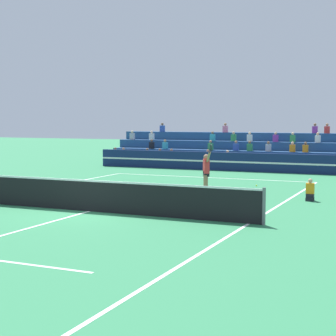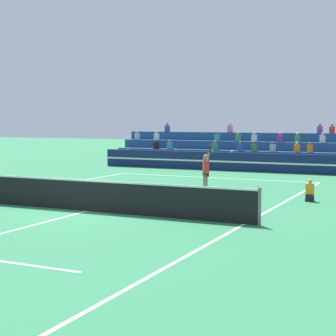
% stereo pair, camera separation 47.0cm
% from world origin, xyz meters
% --- Properties ---
extents(ground_plane, '(120.00, 120.00, 0.00)m').
position_xyz_m(ground_plane, '(0.00, 0.00, 0.00)').
color(ground_plane, '#2D7A4C').
extents(court_lines, '(11.10, 23.90, 0.01)m').
position_xyz_m(court_lines, '(0.00, 0.00, 0.00)').
color(court_lines, white).
rests_on(court_lines, ground).
extents(tennis_net, '(12.00, 0.10, 1.10)m').
position_xyz_m(tennis_net, '(0.00, 0.00, 0.54)').
color(tennis_net, slate).
rests_on(tennis_net, ground).
extents(sponsor_banner_wall, '(18.00, 0.26, 1.10)m').
position_xyz_m(sponsor_banner_wall, '(0.00, 16.13, 0.55)').
color(sponsor_banner_wall, navy).
rests_on(sponsor_banner_wall, ground).
extents(bleacher_stand, '(18.55, 3.80, 2.83)m').
position_xyz_m(bleacher_stand, '(0.01, 19.30, 0.84)').
color(bleacher_stand, navy).
rests_on(bleacher_stand, ground).
extents(ball_kid_courtside, '(0.30, 0.36, 0.84)m').
position_xyz_m(ball_kid_courtside, '(6.31, 5.50, 0.33)').
color(ball_kid_courtside, black).
rests_on(ball_kid_courtside, ground).
extents(tennis_player, '(0.78, 1.23, 2.21)m').
position_xyz_m(tennis_player, '(2.43, 4.70, 0.98)').
color(tennis_player, '#9E7051').
rests_on(tennis_player, ground).
extents(tennis_ball, '(0.07, 0.07, 0.07)m').
position_xyz_m(tennis_ball, '(3.23, 9.19, 0.03)').
color(tennis_ball, '#C6DB33').
rests_on(tennis_ball, ground).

